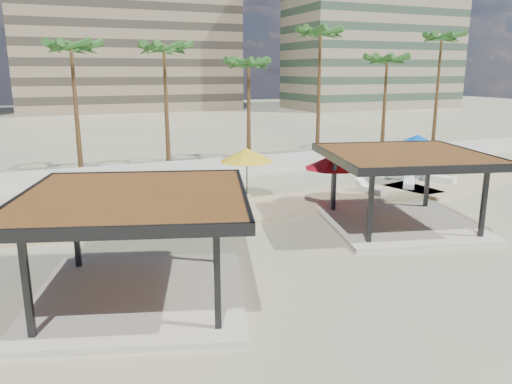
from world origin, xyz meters
TOP-DOWN VIEW (x-y plane):
  - ground at (0.00, 0.00)m, footprint 200.00×200.00m
  - promenade at (2.00, 7.67)m, footprint 44.45×7.97m
  - boundary_wall at (0.00, 16.00)m, footprint 56.00×0.30m
  - building_mid at (4.00, 78.00)m, footprint 38.00×16.00m
  - building_east at (48.00, 66.00)m, footprint 32.00×15.00m
  - pavilion_central at (3.81, 1.83)m, footprint 8.33×8.33m
  - pavilion_west at (-8.70, -1.08)m, footprint 8.50×8.50m
  - umbrella_b at (-0.90, 9.14)m, footprint 3.31×3.31m
  - umbrella_c at (2.51, 5.80)m, footprint 3.04×3.04m
  - umbrella_d at (10.39, 8.65)m, footprint 4.17×4.17m
  - lounger_a at (-8.58, 8.73)m, footprint 1.02×2.31m
  - lounger_b at (6.04, 7.21)m, footprint 1.08×2.04m
  - lounger_c at (11.71, 8.03)m, footprint 1.60×2.34m
  - lounger_d at (9.11, 7.62)m, footprint 1.71×1.85m
  - palm_c at (-9.00, 18.10)m, footprint 3.00×3.00m
  - palm_d at (-3.00, 18.90)m, footprint 3.00×3.00m
  - palm_e at (3.00, 18.40)m, footprint 3.00×3.00m
  - palm_f at (9.00, 18.60)m, footprint 3.00×3.00m
  - palm_g at (15.00, 18.20)m, footprint 3.00×3.00m
  - palm_h at (21.00, 18.80)m, footprint 3.00×3.00m

SIDE VIEW (x-z plane):
  - ground at x=0.00m, z-range 0.00..0.00m
  - promenade at x=2.00m, z-range -0.06..0.18m
  - lounger_d at x=9.11m, z-range -0.01..0.72m
  - lounger_b at x=6.04m, z-range -0.01..0.73m
  - lounger_a at x=-8.58m, z-range -0.04..0.81m
  - lounger_c at x=11.71m, z-range -0.04..0.81m
  - boundary_wall at x=0.00m, z-range 0.00..1.20m
  - pavilion_west at x=-8.70m, z-range 0.33..3.77m
  - pavilion_central at x=3.81m, z-range 0.33..3.80m
  - umbrella_c at x=2.51m, z-range 1.12..3.75m
  - umbrella_b at x=-0.90m, z-range 1.15..3.86m
  - umbrella_d at x=10.39m, z-range 1.24..4.19m
  - palm_e at x=3.00m, z-range 3.06..11.40m
  - palm_g at x=15.00m, z-range 3.22..11.93m
  - palm_c at x=-9.00m, z-range 3.48..12.76m
  - palm_d at x=-3.00m, z-range 3.50..12.82m
  - palm_h at x=21.00m, z-range 4.05..14.66m
  - palm_f at x=9.00m, z-range 4.08..14.74m
  - building_mid at x=4.00m, z-range -0.93..29.47m
  - building_east at x=48.00m, z-range -0.93..35.47m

